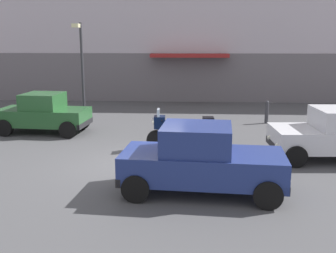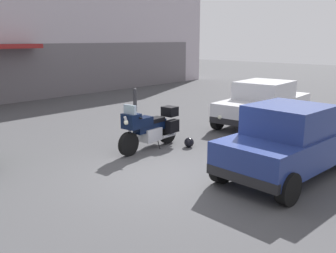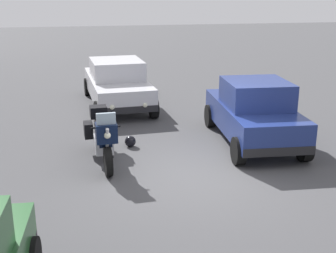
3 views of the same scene
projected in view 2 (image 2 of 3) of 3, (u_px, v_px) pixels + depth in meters
The scene contains 6 objects.
ground_plane at pixel (172, 175), 8.61m from camera, with size 80.00×80.00×0.00m, color #424244.
motorcycle at pixel (150, 127), 10.55m from camera, with size 2.26×0.78×1.36m.
helmet at pixel (189, 142), 10.81m from camera, with size 0.28×0.28×0.28m, color black.
car_sedan_far at pixel (264, 103), 13.62m from camera, with size 4.65×2.12×1.56m.
car_wagon_end at pixel (290, 141), 8.39m from camera, with size 3.96×2.04×1.64m.
bollard_curbside at pixel (135, 99), 16.07m from camera, with size 0.16×0.16×0.99m.
Camera 2 is at (-6.10, -5.38, 3.04)m, focal length 40.34 mm.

